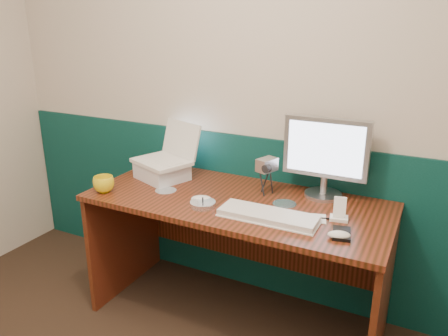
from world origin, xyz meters
The scene contains 19 objects.
back_wall centered at (0.00, 1.75, 1.25)m, with size 3.50×0.04×2.50m, color #C0B3A3.
wainscot centered at (0.00, 1.74, 0.50)m, with size 3.48×0.02×1.00m, color #072F2D.
desk centered at (0.10, 1.38, 0.38)m, with size 1.60×0.70×0.75m, color #321909.
laptop_riser centered at (-0.43, 1.46, 0.80)m, with size 0.28×0.23×0.10m, color silver.
laptop centered at (-0.43, 1.46, 0.98)m, with size 0.32×0.24×0.27m, color silver, non-canonical shape.
monitor centered at (0.50, 1.63, 0.97)m, with size 0.44×0.13×0.44m, color #AAABAF, non-canonical shape.
keyboard centered at (0.34, 1.23, 0.76)m, with size 0.47×0.16×0.03m, color silver.
mouse_right centered at (0.68, 1.18, 0.77)m, with size 0.10×0.06×0.03m, color silver.
mouse_left centered at (-0.05, 1.26, 0.77)m, with size 0.11×0.06×0.04m, color silver.
mug centered at (-0.60, 1.14, 0.80)m, with size 0.11×0.11×0.09m, color yellow.
camcorder centered at (0.21, 1.52, 0.86)m, with size 0.09×0.14×0.21m, color silver, non-canonical shape.
cd_spindle centered at (-0.01, 1.21, 0.76)m, with size 0.13×0.13×0.03m, color silver.
cd_loose_a centered at (-0.31, 1.31, 0.75)m, with size 0.12×0.12×0.00m, color silver.
cd_loose_b centered at (0.35, 1.44, 0.75)m, with size 0.12×0.12×0.00m, color silver.
pen centered at (0.60, 1.35, 0.75)m, with size 0.01×0.01×0.15m, color black.
papers centered at (0.51, 1.32, 0.75)m, with size 0.16×0.11×0.00m, color white.
dock centered at (0.64, 1.37, 0.76)m, with size 0.08×0.06×0.02m, color white.
music_player centered at (0.64, 1.37, 0.82)m, with size 0.06×0.01×0.10m, color white.
pda centered at (0.69, 1.22, 0.76)m, with size 0.08×0.13×0.02m, color black.
Camera 1 is at (1.01, -0.56, 1.65)m, focal length 35.00 mm.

